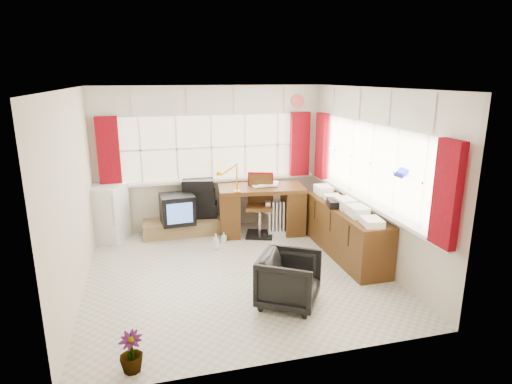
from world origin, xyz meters
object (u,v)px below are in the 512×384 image
(task_chair, at_px, (260,202))
(mini_fridge, at_px, (107,213))
(tv_bench, at_px, (185,227))
(radiator, at_px, (280,221))
(crt_tv, at_px, (177,209))
(office_chair, at_px, (289,280))
(desk_lamp, at_px, (237,172))
(desk, at_px, (261,207))
(credenza, at_px, (345,230))

(task_chair, relative_size, mini_fridge, 1.14)
(tv_bench, bearing_deg, radiator, -16.55)
(tv_bench, bearing_deg, crt_tv, -131.84)
(radiator, height_order, mini_fridge, mini_fridge)
(office_chair, bearing_deg, task_chair, 24.89)
(office_chair, relative_size, tv_bench, 0.49)
(desk_lamp, xyz_separation_m, crt_tv, (-0.94, 0.40, -0.66))
(desk, relative_size, mini_fridge, 1.63)
(desk, height_order, crt_tv, desk)
(office_chair, bearing_deg, credenza, -15.72)
(desk, relative_size, crt_tv, 2.63)
(task_chair, relative_size, tv_bench, 0.76)
(desk, height_order, task_chair, task_chair)
(task_chair, xyz_separation_m, mini_fridge, (-2.52, 0.34, -0.10))
(credenza, distance_m, tv_bench, 2.75)
(tv_bench, relative_size, mini_fridge, 1.50)
(desk_lamp, xyz_separation_m, credenza, (1.45, -0.99, -0.76))
(credenza, xyz_separation_m, tv_bench, (-2.28, 1.52, -0.27))
(task_chair, height_order, mini_fridge, task_chair)
(tv_bench, bearing_deg, office_chair, -70.13)
(tv_bench, bearing_deg, desk_lamp, -32.71)
(credenza, bearing_deg, radiator, 123.61)
(radiator, bearing_deg, mini_fridge, 170.11)
(desk, bearing_deg, credenza, -51.72)
(desk, height_order, office_chair, desk)
(office_chair, height_order, mini_fridge, mini_fridge)
(radiator, height_order, credenza, credenza)
(desk_lamp, bearing_deg, crt_tv, 156.89)
(crt_tv, height_order, mini_fridge, mini_fridge)
(desk_lamp, relative_size, mini_fridge, 0.50)
(office_chair, relative_size, mini_fridge, 0.74)
(task_chair, distance_m, mini_fridge, 2.55)
(desk_lamp, height_order, crt_tv, desk_lamp)
(desk_lamp, relative_size, office_chair, 0.68)
(tv_bench, height_order, crt_tv, crt_tv)
(radiator, relative_size, mini_fridge, 0.64)
(task_chair, distance_m, office_chair, 2.42)
(office_chair, height_order, radiator, office_chair)
(mini_fridge, bearing_deg, radiator, -9.89)
(desk_lamp, distance_m, crt_tv, 1.22)
(office_chair, height_order, tv_bench, office_chair)
(tv_bench, relative_size, crt_tv, 2.42)
(radiator, bearing_deg, crt_tv, 168.64)
(task_chair, height_order, tv_bench, task_chair)
(desk, xyz_separation_m, crt_tv, (-1.42, 0.15, 0.04))
(desk_lamp, height_order, credenza, desk_lamp)
(credenza, relative_size, tv_bench, 1.43)
(desk_lamp, xyz_separation_m, tv_bench, (-0.83, 0.53, -1.03))
(desk_lamp, distance_m, radiator, 1.19)
(desk, bearing_deg, office_chair, -97.58)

